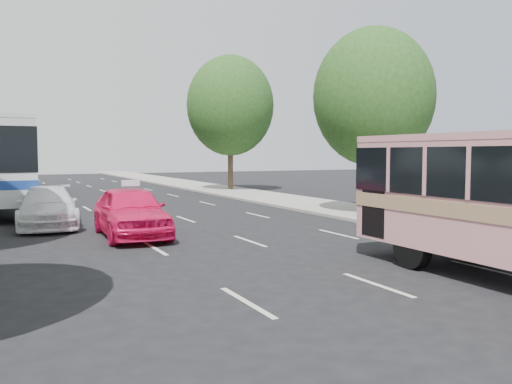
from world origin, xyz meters
TOP-DOWN VIEW (x-y plane):
  - ground at (0.00, 0.00)m, footprint 120.00×120.00m
  - sidewalk_right at (8.50, 20.00)m, footprint 4.00×90.00m
  - tree_right_near at (8.78, 7.94)m, footprint 5.10×5.10m
  - tree_right_far at (9.08, 23.94)m, footprint 6.00×6.00m
  - pink_taxi at (-2.00, 6.45)m, footprint 2.09×4.82m
  - white_pickup at (-4.15, 10.09)m, footprint 2.43×5.10m
  - tour_coach_rear at (-4.50, 29.88)m, footprint 3.32×12.26m
  - taxi_roof_sign at (-2.00, 6.45)m, footprint 0.56×0.20m

SIDE VIEW (x-z plane):
  - ground at x=0.00m, z-range 0.00..0.00m
  - sidewalk_right at x=8.50m, z-range 0.00..0.12m
  - white_pickup at x=-4.15m, z-range 0.00..1.44m
  - pink_taxi at x=-2.00m, z-range 0.00..1.62m
  - taxi_roof_sign at x=-2.00m, z-range 1.62..1.80m
  - tour_coach_rear at x=-4.50m, z-range 0.37..4.00m
  - tree_right_near at x=8.78m, z-range 1.23..9.18m
  - tree_right_far at x=9.08m, z-range 1.45..10.80m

